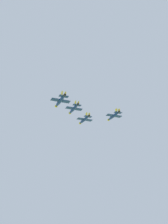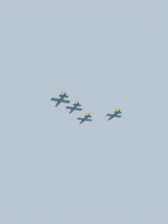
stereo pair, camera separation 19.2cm
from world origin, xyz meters
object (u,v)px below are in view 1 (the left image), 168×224
Objects in this scene: jet_lead at (84,120)px; jet_left_outer at (60,101)px; jet_right_wingman at (113,116)px; jet_left_wingman at (74,109)px.

jet_lead is 41.50m from jet_left_outer.
jet_lead is 1.05× the size of jet_right_wingman.
jet_left_wingman is at bearing 90.87° from jet_right_wingman.
jet_right_wingman is at bearing -89.26° from jet_left_wingman.
jet_right_wingman is 43.16m from jet_left_outer.
jet_left_wingman is 21.02m from jet_left_outer.
jet_lead reaches higher than jet_left_outer.
jet_left_wingman is at bearing 138.71° from jet_lead.
jet_left_outer is at bearing 138.71° from jet_lead.
jet_right_wingman is (-6.59, 19.52, -1.22)m from jet_lead.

